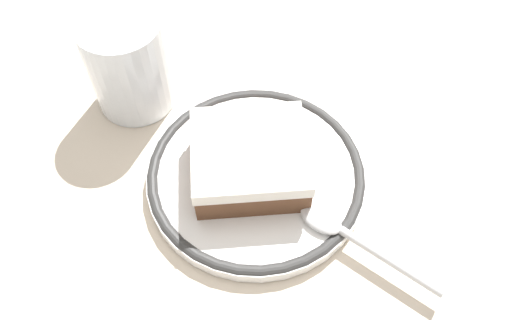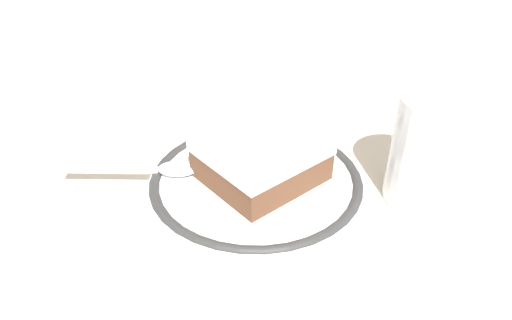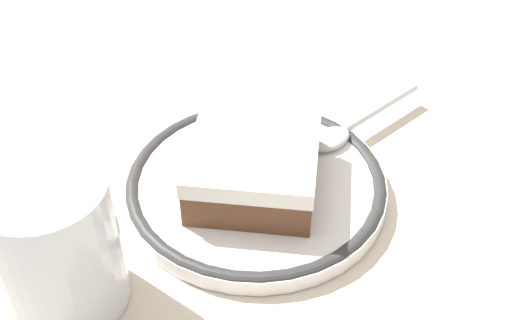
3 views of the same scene
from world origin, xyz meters
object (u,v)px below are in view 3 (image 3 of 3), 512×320
object	(u,v)px
cake_slice	(254,165)
spoon	(349,126)
plate	(256,185)
cup	(58,252)

from	to	relation	value
cake_slice	spoon	bearing A→B (deg)	61.01
plate	cup	size ratio (longest dim) A/B	2.00
cake_slice	spoon	xyz separation A→B (m)	(0.05, 0.09, -0.02)
cup	plate	bearing A→B (deg)	59.60
cake_slice	cup	bearing A→B (deg)	-121.59
plate	cake_slice	size ratio (longest dim) A/B	1.68
plate	spoon	xyz separation A→B (m)	(0.05, 0.08, 0.01)
cake_slice	spoon	distance (m)	0.10
spoon	plate	bearing A→B (deg)	-120.79
cake_slice	cup	xyz separation A→B (m)	(-0.08, -0.13, 0.01)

